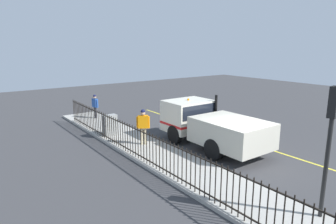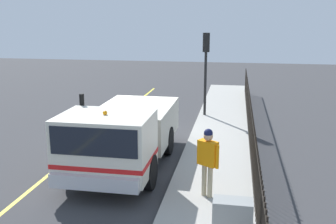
# 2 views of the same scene
# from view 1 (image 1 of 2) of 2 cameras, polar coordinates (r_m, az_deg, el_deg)

# --- Properties ---
(ground_plane) EXTENTS (56.22, 56.22, 0.00)m
(ground_plane) POSITION_cam_1_polar(r_m,az_deg,el_deg) (13.66, 14.41, -9.02)
(ground_plane) COLOR #38383A
(ground_plane) RESTS_ON ground
(sidewalk_slab) EXTENTS (2.41, 25.56, 0.14)m
(sidewalk_slab) POSITION_cam_1_polar(r_m,az_deg,el_deg) (11.78, 5.59, -11.90)
(sidewalk_slab) COLOR #A3A099
(sidewalk_slab) RESTS_ON ground
(lane_marking) EXTENTS (0.12, 23.00, 0.01)m
(lane_marking) POSITION_cam_1_polar(r_m,az_deg,el_deg) (15.29, 19.59, -7.01)
(lane_marking) COLOR yellow
(lane_marking) RESTS_ON ground
(work_truck) EXTENTS (2.46, 5.87, 2.42)m
(work_truck) POSITION_cam_1_polar(r_m,az_deg,el_deg) (14.98, 7.41, -2.04)
(work_truck) COLOR silver
(work_truck) RESTS_ON ground
(worker_standing) EXTENTS (0.57, 0.45, 1.77)m
(worker_standing) POSITION_cam_1_polar(r_m,az_deg,el_deg) (14.67, -4.78, -2.12)
(worker_standing) COLOR orange
(worker_standing) RESTS_ON sidewalk_slab
(pedestrian_distant) EXTENTS (0.29, 0.59, 1.60)m
(pedestrian_distant) POSITION_cam_1_polar(r_m,az_deg,el_deg) (20.56, -13.75, 1.54)
(pedestrian_distant) COLOR #264C99
(pedestrian_distant) RESTS_ON sidewalk_slab
(iron_fence) EXTENTS (0.04, 21.76, 1.40)m
(iron_fence) POSITION_cam_1_polar(r_m,az_deg,el_deg) (10.86, 1.54, -9.56)
(iron_fence) COLOR black
(iron_fence) RESTS_ON sidewalk_slab
(traffic_light_near) EXTENTS (0.33, 0.25, 3.76)m
(traffic_light_near) POSITION_cam_1_polar(r_m,az_deg,el_deg) (9.15, 28.66, -2.39)
(traffic_light_near) COLOR black
(traffic_light_near) RESTS_ON sidewalk_slab
(utility_cabinet) EXTENTS (0.73, 0.40, 1.13)m
(utility_cabinet) POSITION_cam_1_polar(r_m,az_deg,el_deg) (16.56, -10.99, -2.45)
(utility_cabinet) COLOR gray
(utility_cabinet) RESTS_ON sidewalk_slab
(traffic_cone) EXTENTS (0.50, 0.50, 0.71)m
(traffic_cone) POSITION_cam_1_polar(r_m,az_deg,el_deg) (16.03, 13.40, -4.37)
(traffic_cone) COLOR orange
(traffic_cone) RESTS_ON ground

